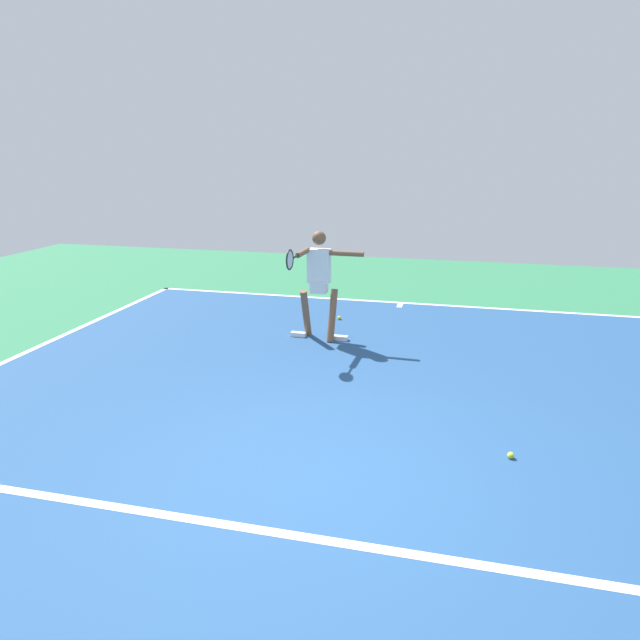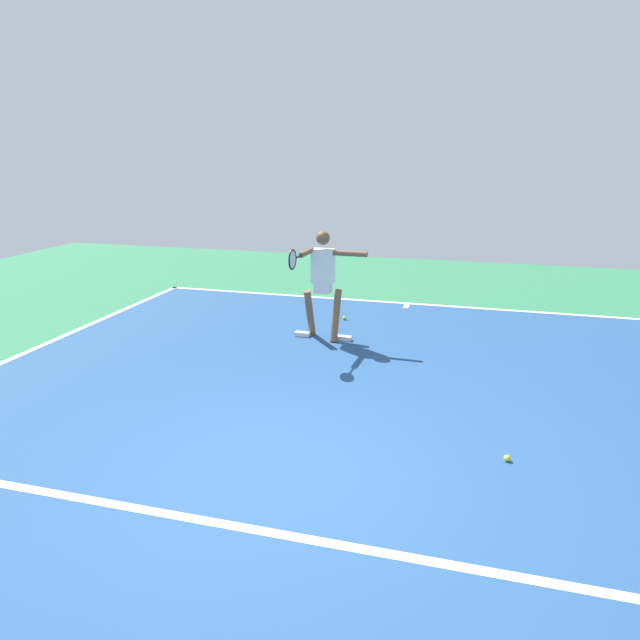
{
  "view_description": "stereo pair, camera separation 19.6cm",
  "coord_description": "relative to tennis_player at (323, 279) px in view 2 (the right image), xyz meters",
  "views": [
    {
      "loc": [
        -1.12,
        4.56,
        2.87
      ],
      "look_at": [
        0.51,
        -1.98,
        0.9
      ],
      "focal_mm": 32.71,
      "sensor_mm": 36.0,
      "label": 1
    },
    {
      "loc": [
        -1.31,
        4.51,
        2.87
      ],
      "look_at": [
        0.51,
        -1.98,
        0.9
      ],
      "focal_mm": 32.71,
      "sensor_mm": 36.0,
      "label": 2
    }
  ],
  "objects": [
    {
      "name": "ground_plane",
      "position": [
        -1.01,
        3.93,
        -0.97
      ],
      "size": [
        22.78,
        22.78,
        0.0
      ],
      "primitive_type": "plane",
      "color": "#2D754C"
    },
    {
      "name": "court_surface",
      "position": [
        -1.01,
        3.93,
        -0.97
      ],
      "size": [
        10.21,
        13.12,
        0.0
      ],
      "primitive_type": "cube",
      "color": "navy",
      "rests_on": "ground_plane"
    },
    {
      "name": "court_line_baseline_near",
      "position": [
        -1.01,
        -2.58,
        -0.97
      ],
      "size": [
        10.21,
        0.1,
        0.01
      ],
      "primitive_type": "cube",
      "color": "white",
      "rests_on": "ground_plane"
    },
    {
      "name": "court_line_service",
      "position": [
        -1.01,
        4.79,
        -0.97
      ],
      "size": [
        7.66,
        0.1,
        0.01
      ],
      "primitive_type": "cube",
      "color": "white",
      "rests_on": "ground_plane"
    },
    {
      "name": "court_line_centre_mark",
      "position": [
        -1.01,
        -2.38,
        -0.97
      ],
      "size": [
        0.1,
        0.3,
        0.01
      ],
      "primitive_type": "cube",
      "color": "white",
      "rests_on": "ground_plane"
    },
    {
      "name": "tennis_player",
      "position": [
        0.0,
        0.0,
        0.0
      ],
      "size": [
        1.16,
        1.21,
        1.72
      ],
      "rotation": [
        0.0,
        0.0,
        -0.03
      ],
      "color": "brown",
      "rests_on": "ground_plane"
    },
    {
      "name": "tennis_ball_centre_court",
      "position": [
        -0.09,
        -1.15,
        -0.94
      ],
      "size": [
        0.07,
        0.07,
        0.07
      ],
      "primitive_type": "sphere",
      "color": "yellow",
      "rests_on": "ground_plane"
    },
    {
      "name": "tennis_ball_near_service_line",
      "position": [
        -2.71,
        3.16,
        -0.94
      ],
      "size": [
        0.07,
        0.07,
        0.07
      ],
      "primitive_type": "sphere",
      "color": "#CCE033",
      "rests_on": "ground_plane"
    }
  ]
}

